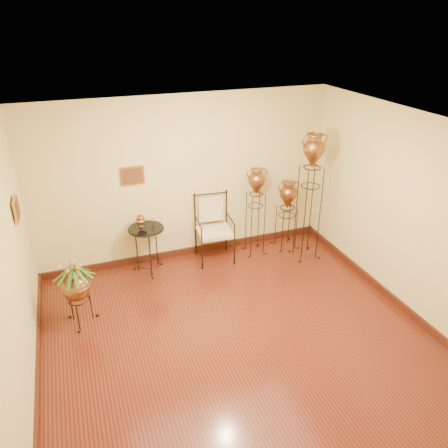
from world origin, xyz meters
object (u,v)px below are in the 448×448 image
object	(u,v)px
amphora_mid	(255,211)
armchair	(215,230)
side_table	(148,249)
amphora_tall	(309,196)
planter_urn	(76,285)

from	to	relation	value
amphora_mid	armchair	world-z (taller)	amphora_mid
side_table	amphora_tall	bearing A→B (deg)	-9.07
amphora_mid	armchair	size ratio (longest dim) A/B	1.39
amphora_tall	planter_urn	xyz separation A→B (m)	(-3.84, -0.56, -0.51)
amphora_mid	side_table	distance (m)	1.95
amphora_tall	armchair	distance (m)	1.69
armchair	side_table	world-z (taller)	armchair
amphora_mid	planter_urn	bearing A→B (deg)	-162.09
amphora_tall	amphora_mid	distance (m)	0.95
planter_urn	side_table	distance (m)	1.53
amphora_tall	armchair	xyz separation A→B (m)	(-1.53, 0.43, -0.56)
amphora_mid	planter_urn	xyz separation A→B (m)	(-3.06, -0.99, -0.18)
amphora_tall	side_table	xyz separation A→B (m)	(-2.69, 0.43, -0.71)
planter_urn	armchair	distance (m)	2.51
amphora_mid	planter_urn	distance (m)	3.22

